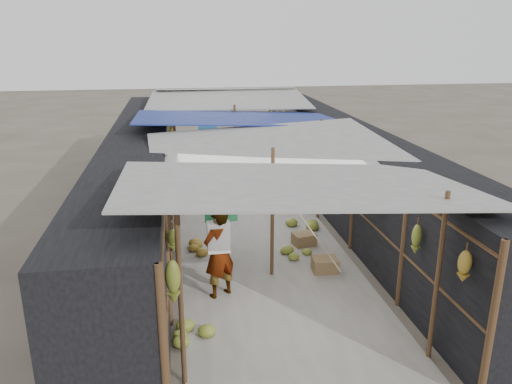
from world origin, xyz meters
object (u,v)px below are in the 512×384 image
vendor_seated (268,188)px  black_basin (277,170)px  shopper_blue (214,176)px  crate_near (325,265)px

vendor_seated → black_basin: bearing=160.6°
black_basin → vendor_seated: bearing=-105.6°
shopper_blue → vendor_seated: bearing=7.5°
crate_near → shopper_blue: bearing=117.0°
black_basin → shopper_blue: (-2.44, -3.32, 0.83)m
crate_near → black_basin: (0.55, 7.59, -0.05)m
vendor_seated → shopper_blue: bearing=-93.5°
crate_near → black_basin: bearing=89.0°
crate_near → shopper_blue: shopper_blue is taller
crate_near → vendor_seated: size_ratio=0.50×
shopper_blue → vendor_seated: (1.51, 0.01, -0.43)m
black_basin → shopper_blue: size_ratio=0.34×
crate_near → shopper_blue: size_ratio=0.27×
crate_near → black_basin: 7.61m
crate_near → shopper_blue: 4.73m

